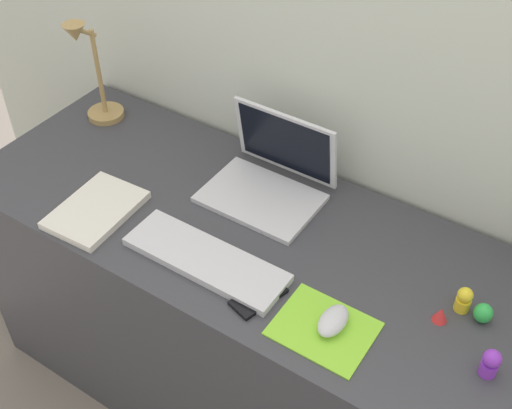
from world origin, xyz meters
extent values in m
plane|color=slate|center=(0.00, 0.00, 0.00)|extent=(6.00, 6.00, 0.00)
cube|color=beige|center=(0.00, 0.34, 0.78)|extent=(2.88, 0.05, 1.55)
cube|color=#38383D|center=(0.00, 0.00, 0.37)|extent=(1.68, 0.60, 0.74)
cube|color=silver|center=(-0.09, 0.10, 0.75)|extent=(0.30, 0.21, 0.01)
cube|color=silver|center=(-0.09, 0.23, 0.85)|extent=(0.30, 0.04, 0.20)
cube|color=black|center=(-0.09, 0.22, 0.85)|extent=(0.27, 0.03, 0.17)
cube|color=silver|center=(-0.08, -0.15, 0.75)|extent=(0.41, 0.13, 0.02)
cube|color=#8CDB33|center=(0.25, -0.17, 0.74)|extent=(0.21, 0.17, 0.00)
ellipsoid|color=silver|center=(0.26, -0.16, 0.76)|extent=(0.06, 0.10, 0.03)
cube|color=black|center=(0.09, -0.18, 0.74)|extent=(0.10, 0.14, 0.01)
cylinder|color=#A5844C|center=(-0.70, 0.17, 0.75)|extent=(0.11, 0.11, 0.02)
cylinder|color=#A5844C|center=(-0.70, 0.17, 0.89)|extent=(0.01, 0.01, 0.27)
cylinder|color=#A5844C|center=(-0.70, 0.14, 1.04)|extent=(0.01, 0.09, 0.07)
cone|color=#A5844C|center=(-0.70, 0.11, 1.04)|extent=(0.06, 0.06, 0.05)
cube|color=silver|center=(-0.42, -0.17, 0.75)|extent=(0.18, 0.25, 0.02)
cylinder|color=purple|center=(0.58, -0.09, 0.76)|extent=(0.04, 0.04, 0.03)
sphere|color=purple|center=(0.58, -0.09, 0.79)|extent=(0.04, 0.04, 0.04)
cylinder|color=yellow|center=(0.48, 0.04, 0.76)|extent=(0.03, 0.03, 0.03)
sphere|color=yellow|center=(0.48, 0.04, 0.79)|extent=(0.03, 0.03, 0.03)
cone|color=red|center=(0.45, -0.01, 0.76)|extent=(0.03, 0.03, 0.04)
ellipsoid|color=green|center=(0.53, 0.04, 0.76)|extent=(0.04, 0.04, 0.05)
camera|label=1|loc=(0.61, -0.99, 1.89)|focal=46.27mm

